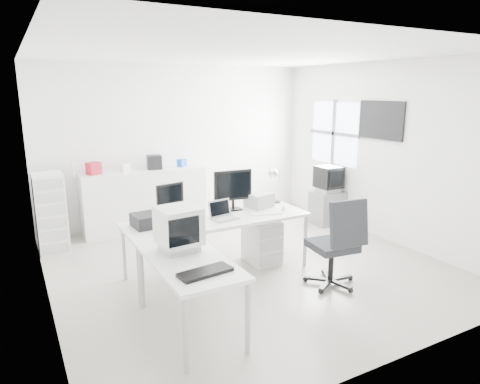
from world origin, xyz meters
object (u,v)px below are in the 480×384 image
inkjet_printer (151,220)px  lcd_monitor_large (233,190)px  office_chair (332,241)px  tv_cabinet (327,208)px  lcd_monitor_small (170,201)px  crt_monitor (179,228)px  crt_tv (329,179)px  sideboard (145,200)px  filing_cabinet (51,213)px  side_desk (190,294)px  laptop (225,212)px  laser_printer (259,200)px  main_desk (218,245)px  drawer_pedestal (262,241)px

inkjet_printer → lcd_monitor_large: lcd_monitor_large is taller
office_chair → tv_cabinet: office_chair is taller
lcd_monitor_small → crt_monitor: bearing=-117.8°
lcd_monitor_large → crt_tv: 2.44m
sideboard → filing_cabinet: size_ratio=1.76×
side_desk → crt_monitor: (0.00, 0.25, 0.62)m
laptop → sideboard: (-0.37, 2.36, -0.33)m
lcd_monitor_small → laser_printer: size_ratio=1.39×
lcd_monitor_large → laptop: bearing=-126.9°
lcd_monitor_small → laser_printer: (1.30, -0.03, -0.14)m
lcd_monitor_small → tv_cabinet: lcd_monitor_small is taller
main_desk → laptop: laptop is taller
main_desk → sideboard: sideboard is taller
side_desk → laser_printer: size_ratio=4.08×
drawer_pedestal → laser_printer: 0.58m
lcd_monitor_large → sideboard: size_ratio=0.27×
side_desk → lcd_monitor_large: lcd_monitor_large is taller
side_desk → drawer_pedestal: bearing=36.6°
crt_tv → side_desk: bearing=-149.2°
inkjet_printer → crt_tv: size_ratio=0.88×
lcd_monitor_small → crt_tv: lcd_monitor_small is taller
crt_tv → sideboard: 3.25m
tv_cabinet → crt_tv: 0.52m
inkjet_printer → sideboard: bearing=71.4°
lcd_monitor_small → laser_printer: 1.31m
inkjet_printer → laser_printer: bearing=-0.4°
main_desk → drawer_pedestal: main_desk is taller
inkjet_printer → drawer_pedestal: bearing=-6.5°
tv_cabinet → main_desk: bearing=-159.5°
drawer_pedestal → lcd_monitor_small: 1.44m
tv_cabinet → inkjet_printer: bearing=-165.7°
tv_cabinet → sideboard: size_ratio=0.28×
main_desk → drawer_pedestal: (0.70, 0.05, -0.08)m
tv_cabinet → lcd_monitor_large: bearing=-162.1°
laser_printer → tv_cabinet: 2.14m
laser_printer → crt_monitor: bearing=-161.0°
tv_cabinet → crt_tv: size_ratio=1.18×
drawer_pedestal → laptop: size_ratio=2.00×
inkjet_printer → sideboard: 2.25m
inkjet_printer → crt_tv: 3.63m
lcd_monitor_small → office_chair: bearing=-50.3°
lcd_monitor_large → filing_cabinet: lcd_monitor_large is taller
lcd_monitor_large → crt_tv: size_ratio=1.14×
main_desk → crt_monitor: crt_monitor is taller
office_chair → crt_monitor: bearing=-177.8°
crt_tv → lcd_monitor_large: bearing=-162.1°
side_desk → crt_monitor: bearing=90.0°
sideboard → inkjet_printer: bearing=-103.9°
office_chair → laser_printer: bearing=110.9°
drawer_pedestal → main_desk: bearing=-175.9°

